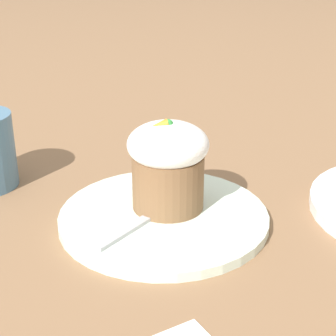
% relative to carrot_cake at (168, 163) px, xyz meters
% --- Properties ---
extents(ground_plane, '(4.00, 4.00, 0.00)m').
position_rel_carrot_cake_xyz_m(ground_plane, '(0.01, 0.01, -0.06)').
color(ground_plane, '#846042').
extents(dessert_plate, '(0.21, 0.21, 0.01)m').
position_rel_carrot_cake_xyz_m(dessert_plate, '(0.01, 0.01, -0.05)').
color(dessert_plate, silver).
rests_on(dessert_plate, ground_plane).
extents(carrot_cake, '(0.08, 0.08, 0.10)m').
position_rel_carrot_cake_xyz_m(carrot_cake, '(0.00, 0.00, 0.00)').
color(carrot_cake, brown).
rests_on(carrot_cake, dessert_plate).
extents(spoon, '(0.11, 0.09, 0.01)m').
position_rel_carrot_cake_xyz_m(spoon, '(0.02, 0.01, -0.05)').
color(spoon, '#B7B7BC').
rests_on(spoon, dessert_plate).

